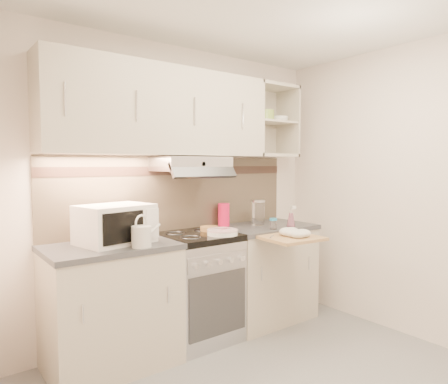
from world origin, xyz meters
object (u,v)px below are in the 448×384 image
object	(u,v)px
spray_bottle	(291,218)
plate_stack	(222,232)
glass_jar	(258,212)
watering_can	(142,235)
cutting_board	(291,238)
electric_range	(198,286)
microwave	(115,224)
pink_pitcher	(224,215)

from	to	relation	value
spray_bottle	plate_stack	bearing A→B (deg)	-172.42
plate_stack	glass_jar	distance (m)	0.64
watering_can	glass_jar	distance (m)	1.34
plate_stack	cutting_board	xyz separation A→B (m)	(0.46, -0.33, -0.05)
electric_range	glass_jar	world-z (taller)	glass_jar
microwave	glass_jar	world-z (taller)	microwave
glass_jar	cutting_board	bearing A→B (deg)	-103.48
electric_range	microwave	xyz separation A→B (m)	(-0.70, 0.02, 0.59)
microwave	plate_stack	distance (m)	0.86
microwave	glass_jar	bearing A→B (deg)	-10.89
electric_range	cutting_board	distance (m)	0.88
plate_stack	glass_jar	world-z (taller)	glass_jar
pink_pitcher	electric_range	bearing A→B (deg)	-166.19
microwave	cutting_board	bearing A→B (deg)	-34.12
electric_range	cutting_board	xyz separation A→B (m)	(0.59, -0.51, 0.42)
plate_stack	watering_can	bearing A→B (deg)	-177.11
electric_range	glass_jar	xyz separation A→B (m)	(0.72, 0.04, 0.57)
electric_range	cutting_board	bearing A→B (deg)	-41.08
electric_range	watering_can	world-z (taller)	watering_can
electric_range	spray_bottle	world-z (taller)	spray_bottle
watering_can	plate_stack	world-z (taller)	watering_can
microwave	electric_range	bearing A→B (deg)	-13.45
watering_can	cutting_board	distance (m)	1.23
watering_can	plate_stack	xyz separation A→B (m)	(0.73, 0.04, -0.06)
spray_bottle	cutting_board	xyz separation A→B (m)	(-0.30, -0.29, -0.11)
glass_jar	pink_pitcher	bearing A→B (deg)	151.94
spray_bottle	cutting_board	bearing A→B (deg)	-125.70
watering_can	pink_pitcher	xyz separation A→B (m)	(1.03, 0.41, 0.03)
microwave	watering_can	distance (m)	0.27
plate_stack	spray_bottle	distance (m)	0.77
watering_can	pink_pitcher	world-z (taller)	watering_can
glass_jar	spray_bottle	xyz separation A→B (m)	(0.17, -0.26, -0.04)
plate_stack	pink_pitcher	size ratio (longest dim) A/B	1.17
pink_pitcher	microwave	bearing A→B (deg)	177.89
microwave	cutting_board	xyz separation A→B (m)	(1.29, -0.53, -0.17)
pink_pitcher	glass_jar	distance (m)	0.33
electric_range	spray_bottle	distance (m)	1.06
plate_stack	cutting_board	size ratio (longest dim) A/B	0.55
glass_jar	spray_bottle	size ratio (longest dim) A/B	1.16
microwave	cutting_board	distance (m)	1.40
microwave	glass_jar	distance (m)	1.42
watering_can	spray_bottle	distance (m)	1.49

